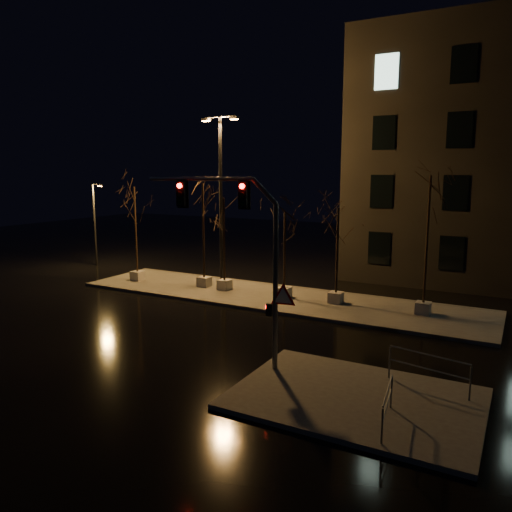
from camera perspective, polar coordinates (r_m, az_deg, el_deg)
The scene contains 14 objects.
ground at distance 21.49m, azimuth -5.40°, elevation -8.38°, with size 90.00×90.00×0.00m, color black.
median at distance 26.45m, azimuth 1.90°, elevation -4.73°, with size 22.00×5.00×0.15m, color #4E4B46.
sidewalk_corner at distance 15.44m, azimuth 11.29°, elevation -15.67°, with size 7.00×5.00×0.15m, color #4E4B46.
tree_0 at distance 30.42m, azimuth -13.68°, elevation 5.38°, with size 1.80×1.80×5.76m.
tree_1 at distance 28.03m, azimuth -6.08°, elevation 5.63°, with size 1.80×1.80×6.01m.
tree_2 at distance 27.23m, azimuth -3.70°, elevation 4.30°, with size 1.80×1.80×5.22m.
tree_3 at distance 25.50m, azimuth 3.30°, elevation 2.82°, with size 1.80×1.80×4.56m.
tree_4 at distance 24.67m, azimuth 9.32°, elevation 3.03°, with size 1.80×1.80×4.87m.
tree_5 at distance 23.58m, azimuth 19.16°, elevation 5.30°, with size 1.80×1.80×6.48m.
traffic_signal_mast at distance 16.24m, azimuth -1.22°, elevation 1.36°, with size 5.09×1.02×6.31m.
streetlight_main at distance 28.32m, azimuth -4.05°, elevation 7.57°, with size 2.37×0.33×9.49m.
streetlight_far at distance 37.11m, azimuth -17.91°, elevation 3.85°, with size 1.13×0.39×5.82m.
guard_rail_a at distance 16.17m, azimuth 19.07°, elevation -11.80°, with size 2.48×0.56×1.09m.
guard_rail_b at distance 13.78m, azimuth 14.78°, elevation -15.80°, with size 0.31×2.04×0.98m.
Camera 1 is at (11.49, -16.90, 6.62)m, focal length 35.00 mm.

